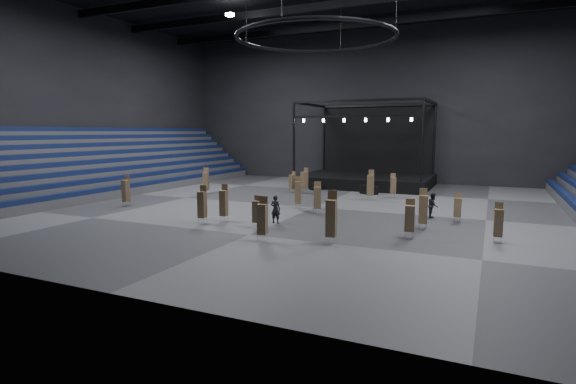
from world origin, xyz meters
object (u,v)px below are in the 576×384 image
at_px(chair_stack_3, 206,181).
at_px(crew_member, 433,205).
at_px(flight_case_right, 372,190).
at_px(flight_case_left, 315,187).
at_px(chair_stack_13, 423,209).
at_px(man_center, 276,209).
at_px(chair_stack_8, 458,207).
at_px(stage, 367,172).
at_px(chair_stack_6, 292,181).
at_px(chair_stack_14, 370,185).
at_px(flight_case_mid, 367,190).
at_px(chair_stack_11, 262,218).
at_px(chair_stack_15, 393,185).
at_px(chair_stack_0, 410,218).
at_px(chair_stack_2, 224,202).
at_px(chair_stack_12, 298,192).
at_px(chair_stack_10, 317,197).
at_px(chair_stack_7, 202,204).
at_px(chair_stack_5, 126,190).
at_px(chair_stack_1, 257,211).
at_px(chair_stack_4, 304,180).
at_px(chair_stack_9, 331,217).
at_px(chair_stack_16, 498,222).

distance_m(chair_stack_3, crew_member, 21.34).
distance_m(flight_case_right, crew_member, 11.92).
distance_m(flight_case_left, chair_stack_13, 19.54).
xyz_separation_m(flight_case_left, man_center, (3.69, -16.74, 0.57)).
bearing_deg(chair_stack_8, stage, 110.84).
height_order(stage, chair_stack_6, stage).
bearing_deg(chair_stack_14, chair_stack_8, -40.35).
bearing_deg(flight_case_mid, flight_case_left, 174.30).
height_order(chair_stack_11, chair_stack_15, chair_stack_11).
distance_m(chair_stack_0, chair_stack_2, 12.16).
height_order(flight_case_mid, man_center, man_center).
xyz_separation_m(chair_stack_12, crew_member, (10.07, 0.33, -0.42)).
bearing_deg(chair_stack_10, chair_stack_14, 57.69).
xyz_separation_m(stage, chair_stack_0, (8.65, -23.84, -0.24)).
relative_size(chair_stack_2, chair_stack_8, 1.29).
distance_m(chair_stack_8, chair_stack_15, 11.18).
bearing_deg(chair_stack_11, crew_member, 46.80).
bearing_deg(chair_stack_12, chair_stack_7, -130.58).
bearing_deg(stage, chair_stack_5, -122.23).
bearing_deg(chair_stack_11, flight_case_mid, 80.86).
bearing_deg(chair_stack_6, chair_stack_10, -32.01).
bearing_deg(chair_stack_11, chair_stack_7, 147.46).
bearing_deg(chair_stack_13, chair_stack_3, 147.29).
bearing_deg(chair_stack_6, chair_stack_1, -48.71).
xyz_separation_m(chair_stack_4, chair_stack_14, (6.90, -1.54, 0.04)).
height_order(chair_stack_6, chair_stack_15, chair_stack_15).
xyz_separation_m(chair_stack_3, chair_stack_14, (15.09, 3.18, 0.03)).
relative_size(flight_case_left, flight_case_right, 0.90).
xyz_separation_m(chair_stack_9, crew_member, (4.01, 9.97, -0.59)).
xyz_separation_m(flight_case_left, chair_stack_16, (16.92, -16.51, 0.78)).
distance_m(chair_stack_6, chair_stack_7, 16.05).
xyz_separation_m(chair_stack_5, chair_stack_9, (18.99, -4.75, 0.16)).
xyz_separation_m(chair_stack_0, chair_stack_15, (-4.04, 15.36, -0.04)).
relative_size(chair_stack_11, chair_stack_16, 1.12).
relative_size(chair_stack_9, chair_stack_13, 1.13).
xyz_separation_m(flight_case_mid, man_center, (-1.86, -16.18, 0.51)).
bearing_deg(chair_stack_1, man_center, 72.57).
height_order(chair_stack_1, chair_stack_14, chair_stack_14).
relative_size(flight_case_right, chair_stack_0, 0.53).
relative_size(stage, chair_stack_10, 5.88).
bearing_deg(chair_stack_5, chair_stack_8, 12.98).
relative_size(flight_case_mid, crew_member, 0.71).
bearing_deg(flight_case_right, man_center, -98.45).
relative_size(flight_case_left, chair_stack_1, 0.53).
xyz_separation_m(flight_case_mid, chair_stack_12, (-2.77, -10.31, 0.88)).
xyz_separation_m(chair_stack_1, chair_stack_15, (5.09, 16.42, 0.10)).
height_order(chair_stack_2, chair_stack_16, chair_stack_2).
height_order(flight_case_mid, chair_stack_1, chair_stack_1).
xyz_separation_m(flight_case_left, chair_stack_8, (14.51, -11.50, 0.68)).
bearing_deg(chair_stack_10, chair_stack_4, 97.23).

